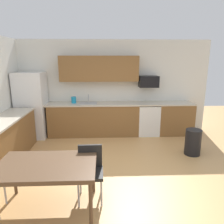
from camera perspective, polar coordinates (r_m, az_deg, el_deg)
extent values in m
plane|color=tan|center=(4.27, 0.59, -16.50)|extent=(12.00, 12.00, 0.00)
cube|color=silver|center=(6.38, -0.63, 6.65)|extent=(5.80, 0.10, 2.70)
cube|color=brown|center=(6.22, -4.87, -2.06)|extent=(2.55, 0.60, 0.90)
cube|color=brown|center=(6.56, 16.35, -1.74)|extent=(1.00, 0.60, 0.90)
cube|color=brown|center=(5.23, -26.14, -6.65)|extent=(0.60, 2.00, 0.90)
cube|color=beige|center=(6.10, -0.51, 2.23)|extent=(4.80, 0.64, 0.04)
cube|color=beige|center=(5.10, -26.70, -1.68)|extent=(0.64, 2.00, 0.04)
cube|color=brown|center=(6.11, -3.45, 11.48)|extent=(2.20, 0.34, 0.70)
cube|color=white|center=(6.34, -20.58, 1.66)|extent=(0.76, 0.70, 1.82)
cube|color=white|center=(6.35, 9.50, -1.96)|extent=(0.60, 0.60, 0.88)
cube|color=black|center=(6.24, 9.67, 2.06)|extent=(0.60, 0.60, 0.03)
cube|color=black|center=(6.24, 9.72, 8.03)|extent=(0.54, 0.36, 0.32)
cube|color=#A5A8AD|center=(6.12, -6.32, 1.80)|extent=(0.48, 0.40, 0.14)
cylinder|color=#B2B5BA|center=(6.27, -6.25, 3.57)|extent=(0.02, 0.02, 0.24)
cube|color=brown|center=(3.25, -17.13, -13.57)|extent=(1.40, 0.90, 0.06)
cylinder|color=brown|center=(3.02, -5.68, -23.50)|extent=(0.05, 0.05, 0.67)
cylinder|color=brown|center=(3.94, -24.64, -15.11)|extent=(0.05, 0.05, 0.67)
cylinder|color=brown|center=(3.67, -5.00, -16.06)|extent=(0.05, 0.05, 0.67)
cube|color=black|center=(3.44, -5.88, -16.04)|extent=(0.41, 0.41, 0.05)
cube|color=black|center=(3.50, -5.85, -11.73)|extent=(0.38, 0.05, 0.40)
cylinder|color=#B2B2B7|center=(3.43, -8.92, -20.88)|extent=(0.03, 0.03, 0.42)
cylinder|color=#B2B2B7|center=(3.42, -2.84, -20.89)|extent=(0.03, 0.03, 0.42)
cylinder|color=#B2B2B7|center=(3.72, -8.43, -17.89)|extent=(0.03, 0.03, 0.42)
cylinder|color=#B2B2B7|center=(3.70, -2.91, -17.88)|extent=(0.03, 0.03, 0.42)
cylinder|color=#B2B2B7|center=(3.82, -26.66, -18.40)|extent=(0.03, 0.03, 0.42)
cylinder|color=black|center=(5.32, 20.79, -7.51)|extent=(0.36, 0.36, 0.60)
cylinder|color=#198CBF|center=(6.19, -10.18, 3.11)|extent=(0.14, 0.14, 0.20)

